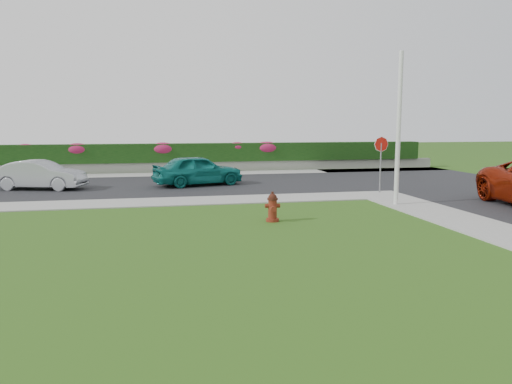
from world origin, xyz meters
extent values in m
plane|color=black|center=(0.00, 0.00, 0.00)|extent=(120.00, 120.00, 0.00)
cube|color=black|center=(-5.00, 14.00, 0.02)|extent=(26.00, 8.00, 0.04)
cube|color=gray|center=(-6.00, 9.00, 0.02)|extent=(24.00, 2.00, 0.04)
cube|color=gray|center=(7.00, 9.00, 0.02)|extent=(2.00, 2.00, 0.04)
cube|color=gray|center=(-1.00, 19.00, 0.02)|extent=(34.00, 2.00, 0.04)
cube|color=gray|center=(-1.00, 20.50, 0.30)|extent=(34.00, 0.40, 0.60)
cube|color=black|center=(-1.00, 20.60, 1.15)|extent=(32.00, 0.90, 1.10)
cylinder|color=#50130C|center=(1.45, 4.69, 0.05)|extent=(0.38, 0.38, 0.09)
cylinder|color=#50130C|center=(1.45, 4.69, 0.38)|extent=(0.26, 0.26, 0.59)
cylinder|color=black|center=(1.45, 4.69, 0.68)|extent=(0.32, 0.32, 0.06)
sphere|color=black|center=(1.45, 4.69, 0.71)|extent=(0.26, 0.26, 0.26)
cylinder|color=black|center=(1.45, 4.69, 0.86)|extent=(0.08, 0.08, 0.08)
cylinder|color=#50130C|center=(1.28, 4.70, 0.47)|extent=(0.12, 0.13, 0.12)
cylinder|color=#50130C|center=(1.62, 4.68, 0.47)|extent=(0.12, 0.13, 0.12)
cylinder|color=#50130C|center=(1.43, 4.52, 0.41)|extent=(0.18, 0.15, 0.17)
imported|color=#0D6962|center=(0.05, 13.59, 0.74)|extent=(4.42, 2.70, 1.41)
imported|color=#A6A8AE|center=(-6.81, 13.56, 0.67)|extent=(4.07, 2.34, 1.27)
cylinder|color=silver|center=(6.46, 6.65, 2.69)|extent=(0.16, 0.16, 5.37)
cylinder|color=slate|center=(7.28, 9.64, 1.04)|extent=(0.06, 0.06, 2.09)
cylinder|color=red|center=(7.28, 9.64, 2.04)|extent=(0.61, 0.08, 0.61)
cylinder|color=white|center=(7.28, 9.64, 2.04)|extent=(0.65, 0.06, 0.65)
ellipsoid|color=#BC206C|center=(-8.95, 20.50, 1.49)|extent=(1.05, 0.68, 0.53)
ellipsoid|color=#BC206C|center=(-6.18, 20.50, 1.42)|extent=(1.42, 0.91, 0.71)
ellipsoid|color=#BC206C|center=(-1.38, 20.50, 1.40)|extent=(1.51, 0.97, 0.75)
ellipsoid|color=#BC206C|center=(3.08, 20.50, 1.47)|extent=(1.17, 0.75, 0.58)
ellipsoid|color=#BC206C|center=(4.93, 20.50, 1.40)|extent=(1.51, 0.97, 0.75)
camera|label=1|loc=(-2.03, -9.53, 2.92)|focal=35.00mm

